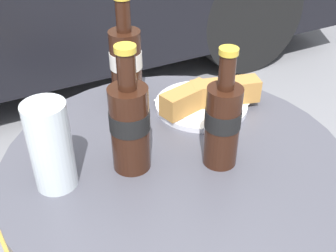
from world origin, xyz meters
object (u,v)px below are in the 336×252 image
(cola_bottle_left, at_px, (223,121))
(cola_bottle_center, at_px, (130,123))
(lunch_plate_near, at_px, (205,100))
(bistro_table, at_px, (175,218))
(cola_bottle_right, at_px, (125,63))
(drinking_glass, at_px, (51,150))

(cola_bottle_left, distance_m, cola_bottle_center, 0.16)
(cola_bottle_left, distance_m, lunch_plate_near, 0.19)
(bistro_table, relative_size, cola_bottle_center, 3.02)
(bistro_table, height_order, cola_bottle_right, cola_bottle_right)
(bistro_table, xyz_separation_m, cola_bottle_center, (-0.08, 0.02, 0.26))
(cola_bottle_left, height_order, lunch_plate_near, cola_bottle_left)
(lunch_plate_near, bearing_deg, bistro_table, -138.72)
(cola_bottle_right, relative_size, drinking_glass, 1.52)
(lunch_plate_near, bearing_deg, drinking_glass, -165.83)
(bistro_table, bearing_deg, cola_bottle_right, 90.49)
(cola_bottle_center, bearing_deg, bistro_table, -10.57)
(cola_bottle_center, bearing_deg, lunch_plate_near, 25.48)
(cola_bottle_left, relative_size, drinking_glass, 1.41)
(cola_bottle_right, bearing_deg, bistro_table, -89.51)
(cola_bottle_right, xyz_separation_m, cola_bottle_center, (-0.08, -0.21, -0.00))
(bistro_table, bearing_deg, drinking_glass, 171.91)
(cola_bottle_right, xyz_separation_m, lunch_plate_near, (0.14, -0.11, -0.07))
(cola_bottle_right, distance_m, lunch_plate_near, 0.19)
(bistro_table, height_order, drinking_glass, drinking_glass)
(bistro_table, height_order, cola_bottle_left, cola_bottle_left)
(cola_bottle_left, distance_m, drinking_glass, 0.29)
(cola_bottle_center, bearing_deg, drinking_glass, 173.46)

